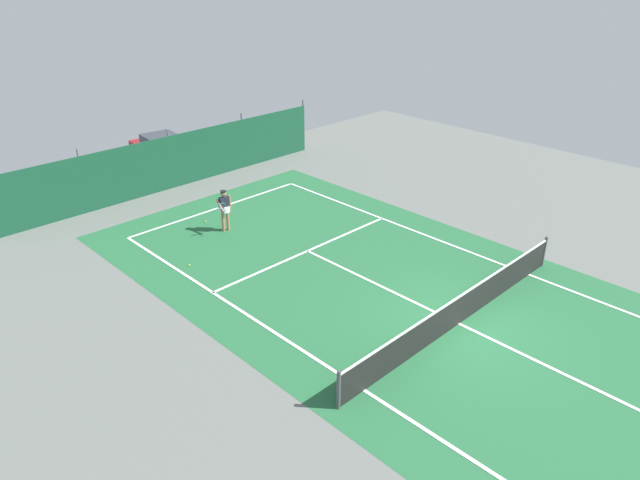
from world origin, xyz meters
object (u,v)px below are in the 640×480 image
(tennis_net, at_px, (460,309))
(tennis_player, at_px, (224,208))
(tennis_ball_midcourt, at_px, (189,265))
(tennis_ball_near_player, at_px, (206,222))
(parked_car, at_px, (164,152))

(tennis_net, distance_m, tennis_player, 9.93)
(tennis_net, relative_size, tennis_ball_midcourt, 153.33)
(tennis_ball_midcourt, bearing_deg, tennis_net, -66.47)
(tennis_ball_near_player, distance_m, tennis_ball_midcourt, 3.62)
(parked_car, bearing_deg, tennis_net, 92.28)
(tennis_net, relative_size, tennis_player, 6.17)
(tennis_ball_near_player, height_order, tennis_ball_midcourt, same)
(tennis_ball_near_player, relative_size, tennis_ball_midcourt, 1.00)
(tennis_ball_midcourt, bearing_deg, tennis_player, 28.98)
(tennis_ball_near_player, bearing_deg, tennis_player, -83.84)
(tennis_net, xyz_separation_m, tennis_player, (-1.06, 9.86, 0.45))
(tennis_ball_midcourt, bearing_deg, parked_car, 63.33)
(tennis_player, distance_m, tennis_ball_midcourt, 3.12)
(tennis_player, height_order, parked_car, parked_car)
(tennis_player, distance_m, parked_car, 8.25)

